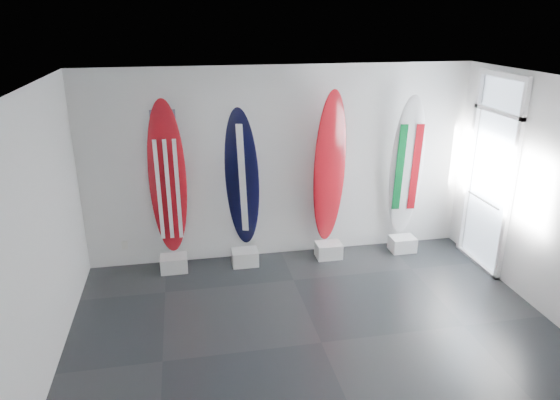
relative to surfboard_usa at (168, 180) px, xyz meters
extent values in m
plane|color=black|center=(1.72, -2.28, -1.43)|extent=(6.00, 6.00, 0.00)
plane|color=white|center=(1.72, -2.28, 1.57)|extent=(6.00, 6.00, 0.00)
plane|color=white|center=(1.72, 0.22, 0.07)|extent=(6.00, 0.00, 6.00)
plane|color=white|center=(1.72, -4.78, 0.07)|extent=(6.00, 0.00, 6.00)
plane|color=white|center=(-1.28, -2.28, 0.07)|extent=(0.00, 5.00, 5.00)
cube|color=silver|center=(0.00, -0.10, -1.31)|extent=(0.40, 0.30, 0.24)
ellipsoid|color=maroon|center=(0.00, 0.00, 0.00)|extent=(0.55, 0.28, 2.38)
cube|color=silver|center=(1.08, -0.10, -1.31)|extent=(0.40, 0.30, 0.24)
ellipsoid|color=black|center=(1.08, 0.00, -0.07)|extent=(0.63, 0.59, 2.25)
cube|color=silver|center=(2.44, -0.10, -1.31)|extent=(0.40, 0.30, 0.24)
ellipsoid|color=maroon|center=(2.44, 0.00, 0.03)|extent=(0.59, 0.34, 2.44)
cube|color=silver|center=(3.70, -0.10, -1.31)|extent=(0.40, 0.30, 0.24)
ellipsoid|color=white|center=(3.70, 0.00, -0.02)|extent=(0.56, 0.34, 2.33)
cube|color=silver|center=(-0.73, 0.20, -1.08)|extent=(0.09, 0.02, 0.13)
camera|label=1|loc=(0.28, -7.19, 2.26)|focal=32.61mm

